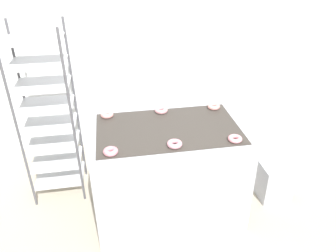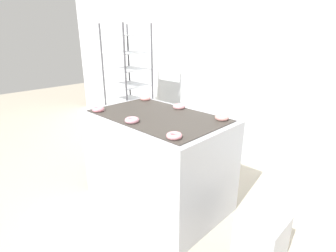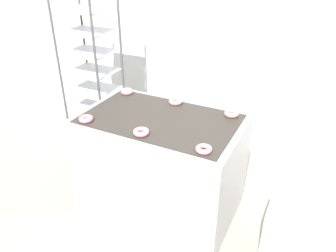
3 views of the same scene
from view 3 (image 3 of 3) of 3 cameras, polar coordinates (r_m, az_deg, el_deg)
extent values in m
cube|color=silver|center=(3.85, 9.01, 16.25)|extent=(8.00, 0.05, 2.80)
cube|color=#A8AAB2|center=(2.99, -1.30, -6.78)|extent=(1.38, 0.88, 0.94)
cube|color=#38332D|center=(2.74, -1.41, 1.32)|extent=(1.27, 0.77, 0.01)
cube|color=#262628|center=(2.46, 2.17, -10.31)|extent=(0.12, 0.07, 0.10)
cylinder|color=#4C4C51|center=(3.73, -17.97, 6.82)|extent=(0.02, 0.02, 1.81)
cylinder|color=#4C4C51|center=(3.42, -11.89, 5.64)|extent=(0.02, 0.02, 1.81)
cylinder|color=#4C4C51|center=(4.03, -13.76, 8.99)|extent=(0.02, 0.02, 1.81)
cylinder|color=#4C4C51|center=(3.74, -7.82, 8.03)|extent=(0.02, 0.02, 1.81)
cube|color=silver|center=(4.03, -11.79, -2.16)|extent=(0.49, 0.44, 0.01)
cube|color=silver|center=(3.93, -12.10, 0.49)|extent=(0.49, 0.44, 0.01)
cube|color=silver|center=(3.84, -12.42, 3.28)|extent=(0.49, 0.44, 0.01)
cube|color=silver|center=(3.75, -12.75, 6.21)|extent=(0.49, 0.44, 0.01)
cube|color=silver|center=(3.68, -13.10, 9.25)|extent=(0.49, 0.44, 0.01)
cube|color=silver|center=(3.62, -13.48, 12.41)|extent=(0.49, 0.44, 0.01)
cube|color=silver|center=(3.57, -13.87, 15.67)|extent=(0.49, 0.44, 0.01)
cube|color=silver|center=(3.53, -14.29, 19.01)|extent=(0.49, 0.44, 0.01)
cube|color=#A8AAB2|center=(2.94, 19.70, -16.54)|extent=(0.31, 0.33, 0.40)
torus|color=pink|center=(2.77, -14.09, 1.22)|extent=(0.12, 0.12, 0.04)
torus|color=#CF8C9B|center=(2.50, -4.64, -1.04)|extent=(0.13, 0.13, 0.04)
torus|color=pink|center=(2.30, 6.27, -4.01)|extent=(0.12, 0.12, 0.04)
torus|color=pink|center=(3.23, -7.16, 5.99)|extent=(0.12, 0.12, 0.04)
torus|color=#D59096|center=(3.00, 1.34, 4.31)|extent=(0.13, 0.13, 0.04)
torus|color=#D9908A|center=(2.82, 11.01, 2.15)|extent=(0.12, 0.12, 0.04)
camera|label=1|loc=(1.66, -80.84, 12.71)|focal=35.00mm
camera|label=2|loc=(0.93, 61.33, -23.13)|focal=28.00mm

